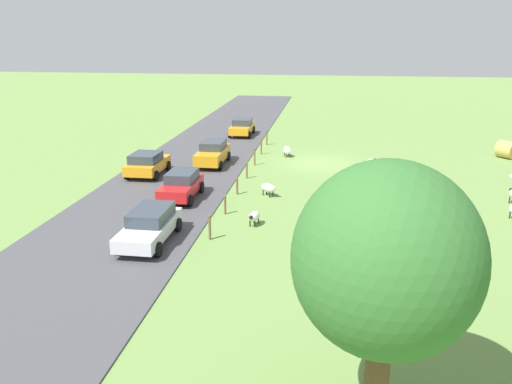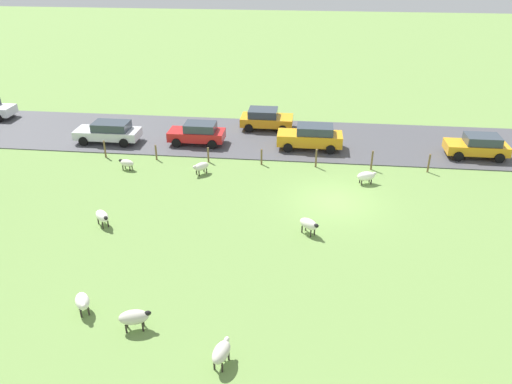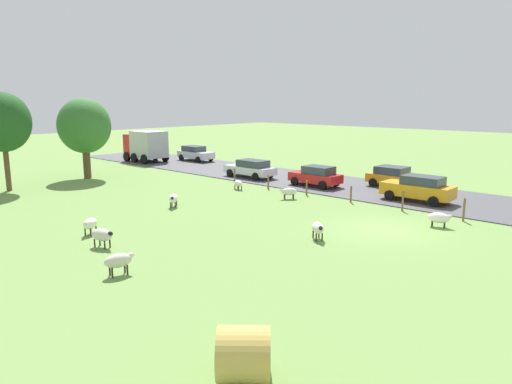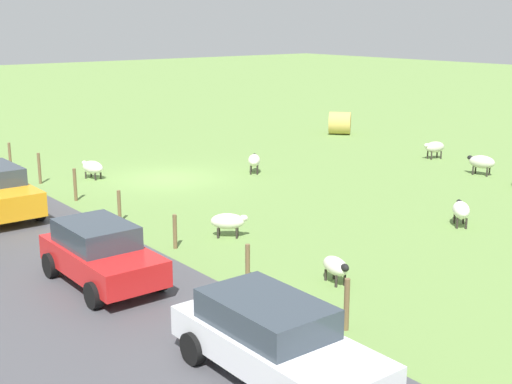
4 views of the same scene
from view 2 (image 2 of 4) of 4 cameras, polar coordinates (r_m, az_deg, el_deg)
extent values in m
plane|color=#6B8E47|center=(27.83, 9.08, -1.06)|extent=(160.00, 160.00, 0.00)
cube|color=#47474C|center=(36.14, 8.66, 5.87)|extent=(8.00, 80.00, 0.06)
ellipsoid|color=beige|center=(19.38, -13.96, -13.87)|extent=(0.82, 1.21, 0.56)
ellipsoid|color=black|center=(19.24, -12.41, -13.52)|extent=(0.24, 0.30, 0.20)
cylinder|color=#2D2823|center=(19.72, -12.89, -14.40)|extent=(0.07, 0.07, 0.37)
cylinder|color=#2D2823|center=(19.49, -12.94, -15.00)|extent=(0.07, 0.07, 0.37)
cylinder|color=#2D2823|center=(19.79, -14.70, -14.47)|extent=(0.07, 0.07, 0.37)
cylinder|color=#2D2823|center=(19.56, -14.77, -15.06)|extent=(0.07, 0.07, 0.37)
ellipsoid|color=silver|center=(24.40, 6.10, -3.69)|extent=(1.05, 1.12, 0.52)
ellipsoid|color=black|center=(24.08, 6.99, -3.88)|extent=(0.30, 0.32, 0.20)
cylinder|color=#2D2823|center=(24.54, 6.77, -4.57)|extent=(0.07, 0.07, 0.37)
cylinder|color=#2D2823|center=(24.36, 6.34, -4.82)|extent=(0.07, 0.07, 0.37)
cylinder|color=#2D2823|center=(24.85, 5.78, -4.08)|extent=(0.07, 0.07, 0.37)
cylinder|color=#2D2823|center=(24.66, 5.34, -4.33)|extent=(0.07, 0.07, 0.37)
ellipsoid|color=white|center=(29.96, 12.61, 1.80)|extent=(0.82, 1.19, 0.54)
ellipsoid|color=silver|center=(30.10, 13.54, 2.08)|extent=(0.24, 0.30, 0.20)
cylinder|color=#2D2823|center=(30.34, 12.96, 1.37)|extent=(0.07, 0.07, 0.29)
cylinder|color=#2D2823|center=(30.09, 13.17, 1.12)|extent=(0.07, 0.07, 0.29)
cylinder|color=#2D2823|center=(30.13, 11.91, 1.29)|extent=(0.07, 0.07, 0.29)
cylinder|color=#2D2823|center=(29.88, 12.11, 1.04)|extent=(0.07, 0.07, 0.29)
ellipsoid|color=silver|center=(32.10, -14.70, 3.26)|extent=(0.65, 1.01, 0.45)
ellipsoid|color=black|center=(32.30, -15.38, 3.52)|extent=(0.23, 0.29, 0.20)
cylinder|color=#2D2823|center=(32.27, -15.13, 2.72)|extent=(0.07, 0.07, 0.29)
cylinder|color=#2D2823|center=(32.46, -14.89, 2.90)|extent=(0.07, 0.07, 0.29)
cylinder|color=#2D2823|center=(32.00, -14.37, 2.60)|extent=(0.07, 0.07, 0.29)
cylinder|color=#2D2823|center=(32.18, -14.13, 2.78)|extent=(0.07, 0.07, 0.29)
ellipsoid|color=silver|center=(30.65, -6.35, 2.95)|extent=(1.11, 1.06, 0.49)
ellipsoid|color=silver|center=(30.35, -7.11, 2.88)|extent=(0.31, 0.31, 0.20)
cylinder|color=#2D2823|center=(30.55, -6.60, 2.13)|extent=(0.07, 0.07, 0.32)
cylinder|color=#2D2823|center=(30.75, -6.89, 2.29)|extent=(0.07, 0.07, 0.32)
cylinder|color=#2D2823|center=(30.84, -5.74, 2.44)|extent=(0.07, 0.07, 0.32)
cylinder|color=#2D2823|center=(31.04, -6.04, 2.60)|extent=(0.07, 0.07, 0.32)
ellipsoid|color=beige|center=(17.63, -4.04, -17.99)|extent=(1.13, 0.75, 0.53)
ellipsoid|color=silver|center=(17.87, -3.41, -16.68)|extent=(0.29, 0.23, 0.20)
cylinder|color=#2D2823|center=(18.13, -4.07, -18.13)|extent=(0.07, 0.07, 0.38)
cylinder|color=#2D2823|center=(18.05, -3.18, -18.37)|extent=(0.07, 0.07, 0.38)
cylinder|color=#2D2823|center=(17.77, -4.84, -19.35)|extent=(0.07, 0.07, 0.38)
cylinder|color=#2D2823|center=(17.69, -3.93, -19.60)|extent=(0.07, 0.07, 0.38)
ellipsoid|color=white|center=(26.16, -17.37, -2.66)|extent=(1.12, 1.11, 0.52)
ellipsoid|color=black|center=(25.68, -16.98, -2.89)|extent=(0.31, 0.31, 0.20)
cylinder|color=#2D2823|center=(26.14, -16.73, -3.53)|extent=(0.07, 0.07, 0.35)
cylinder|color=#2D2823|center=(26.06, -17.30, -3.72)|extent=(0.07, 0.07, 0.35)
cylinder|color=#2D2823|center=(26.62, -17.21, -3.01)|extent=(0.07, 0.07, 0.35)
cylinder|color=#2D2823|center=(26.55, -17.78, -3.19)|extent=(0.07, 0.07, 0.35)
ellipsoid|color=white|center=(20.71, -19.44, -11.81)|extent=(1.07, 0.94, 0.52)
ellipsoid|color=silver|center=(20.29, -19.31, -12.29)|extent=(0.32, 0.29, 0.20)
cylinder|color=#2D2823|center=(20.74, -18.78, -12.95)|extent=(0.07, 0.07, 0.35)
cylinder|color=#2D2823|center=(20.73, -19.57, -13.11)|extent=(0.07, 0.07, 0.35)
cylinder|color=#2D2823|center=(21.14, -18.99, -12.10)|extent=(0.07, 0.07, 0.35)
cylinder|color=#2D2823|center=(21.14, -19.77, -12.26)|extent=(0.07, 0.07, 0.35)
cylinder|color=brown|center=(32.50, 19.36, 3.16)|extent=(0.12, 0.12, 1.21)
cylinder|color=brown|center=(31.85, 13.25, 3.59)|extent=(0.12, 0.12, 1.27)
cylinder|color=brown|center=(31.61, 6.96, 3.90)|extent=(0.12, 0.12, 1.21)
cylinder|color=brown|center=(31.76, 0.64, 4.09)|extent=(0.12, 0.12, 1.06)
cylinder|color=brown|center=(32.28, -5.54, 4.30)|extent=(0.12, 0.12, 1.02)
cylinder|color=brown|center=(33.14, -11.48, 4.51)|extent=(0.12, 0.12, 1.03)
cylinder|color=brown|center=(34.32, -17.08, 4.76)|extent=(0.12, 0.12, 1.17)
cube|color=orange|center=(35.89, 24.09, 4.71)|extent=(1.77, 3.95, 0.62)
cube|color=#333D47|center=(35.78, 24.72, 5.54)|extent=(1.56, 2.17, 0.56)
cylinder|color=black|center=(34.83, 22.36, 3.84)|extent=(0.22, 0.64, 0.64)
cylinder|color=black|center=(36.41, 21.71, 4.95)|extent=(0.22, 0.64, 0.64)
cylinder|color=black|center=(35.64, 26.32, 3.54)|extent=(0.22, 0.64, 0.64)
cylinder|color=black|center=(37.19, 25.52, 4.64)|extent=(0.22, 0.64, 0.64)
cube|color=silver|center=(36.80, -16.77, 6.49)|extent=(1.76, 4.52, 0.60)
cube|color=#333D47|center=(36.48, -16.39, 7.33)|extent=(1.55, 2.49, 0.56)
cylinder|color=black|center=(36.75, -19.33, 5.56)|extent=(0.22, 0.64, 0.64)
cylinder|color=black|center=(38.24, -18.27, 6.56)|extent=(0.22, 0.64, 0.64)
cylinder|color=black|center=(35.60, -15.02, 5.50)|extent=(0.22, 0.64, 0.64)
cylinder|color=black|center=(37.14, -14.10, 6.52)|extent=(0.22, 0.64, 0.64)
cylinder|color=black|center=(45.67, -26.53, 8.35)|extent=(0.22, 0.64, 0.64)
cube|color=orange|center=(34.29, 6.22, 6.16)|extent=(1.72, 4.43, 0.78)
cube|color=#333D47|center=(34.05, 6.84, 7.18)|extent=(1.51, 2.44, 0.56)
cylinder|color=black|center=(33.66, 3.71, 5.13)|extent=(0.22, 0.64, 0.64)
cylinder|color=black|center=(35.25, 3.86, 6.18)|extent=(0.22, 0.64, 0.64)
cylinder|color=black|center=(33.67, 8.62, 4.88)|extent=(0.22, 0.64, 0.64)
cylinder|color=black|center=(35.26, 8.56, 5.94)|extent=(0.22, 0.64, 0.64)
cube|color=orange|center=(37.86, 1.26, 8.27)|extent=(1.96, 3.91, 0.64)
cube|color=#333D47|center=(37.70, 0.82, 9.15)|extent=(1.72, 2.15, 0.56)
cylinder|color=black|center=(38.81, 3.28, 8.22)|extent=(0.22, 0.64, 0.64)
cylinder|color=black|center=(36.96, 3.09, 7.23)|extent=(0.22, 0.64, 0.64)
cylinder|color=black|center=(39.01, -0.49, 8.37)|extent=(0.22, 0.64, 0.64)
cylinder|color=black|center=(37.18, -0.85, 7.39)|extent=(0.22, 0.64, 0.64)
cube|color=red|center=(35.20, -6.88, 6.57)|extent=(1.70, 3.90, 0.64)
cube|color=#333D47|center=(34.93, -6.46, 7.48)|extent=(1.50, 2.15, 0.56)
cylinder|color=black|center=(34.85, -9.20, 5.63)|extent=(0.22, 0.64, 0.64)
cylinder|color=black|center=(36.38, -8.52, 6.62)|extent=(0.22, 0.64, 0.64)
cylinder|color=black|center=(34.28, -5.08, 5.50)|extent=(0.22, 0.64, 0.64)
cylinder|color=black|center=(35.83, -4.57, 6.51)|extent=(0.22, 0.64, 0.64)
camera|label=1|loc=(42.26, -50.54, 12.46)|focal=36.02mm
camera|label=3|loc=(14.56, 69.77, -20.26)|focal=33.16mm
camera|label=4|loc=(45.78, -24.96, 16.71)|focal=48.57mm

